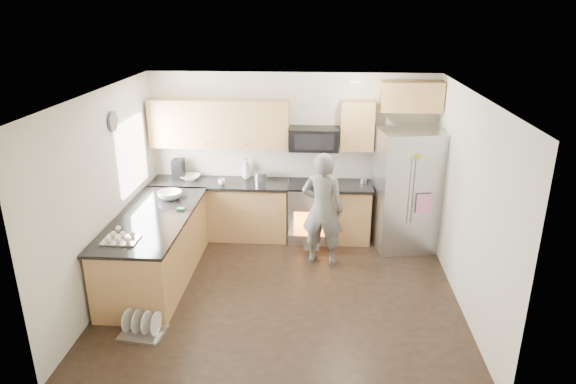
# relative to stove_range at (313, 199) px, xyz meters

# --- Properties ---
(ground) EXTENTS (4.50, 4.50, 0.00)m
(ground) POSITION_rel_stove_range_xyz_m (-0.35, -1.69, -0.68)
(ground) COLOR black
(ground) RESTS_ON ground
(room_shell) EXTENTS (4.54, 4.04, 2.62)m
(room_shell) POSITION_rel_stove_range_xyz_m (-0.39, -1.68, 1.00)
(room_shell) COLOR silver
(room_shell) RESTS_ON ground
(back_cabinet_run) EXTENTS (4.45, 0.64, 2.50)m
(back_cabinet_run) POSITION_rel_stove_range_xyz_m (-0.94, 0.06, 0.29)
(back_cabinet_run) COLOR #AB8344
(back_cabinet_run) RESTS_ON ground
(peninsula) EXTENTS (0.96, 2.36, 1.03)m
(peninsula) POSITION_rel_stove_range_xyz_m (-2.10, -1.44, -0.21)
(peninsula) COLOR #AB8344
(peninsula) RESTS_ON ground
(stove_range) EXTENTS (0.76, 0.97, 1.79)m
(stove_range) POSITION_rel_stove_range_xyz_m (0.00, 0.00, 0.00)
(stove_range) COLOR #B7B7BC
(stove_range) RESTS_ON ground
(refrigerator) EXTENTS (1.01, 0.85, 1.85)m
(refrigerator) POSITION_rel_stove_range_xyz_m (1.42, -0.22, 0.25)
(refrigerator) COLOR #B7B7BC
(refrigerator) RESTS_ON ground
(person) EXTENTS (0.67, 0.51, 1.66)m
(person) POSITION_rel_stove_range_xyz_m (0.15, -0.82, 0.16)
(person) COLOR slate
(person) RESTS_ON ground
(dish_rack) EXTENTS (0.53, 0.45, 0.30)m
(dish_rack) POSITION_rel_stove_range_xyz_m (-1.89, -2.72, -0.60)
(dish_rack) COLOR #B7B7BC
(dish_rack) RESTS_ON ground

